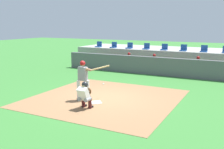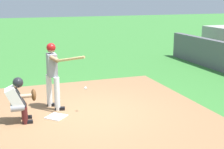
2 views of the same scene
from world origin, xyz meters
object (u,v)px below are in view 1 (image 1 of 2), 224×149
stadium_seat_1 (114,46)px  stadium_seat_0 (99,45)px  dugout_player_2 (197,66)px  stadium_seat_2 (129,47)px  dugout_player_1 (153,63)px  stadium_seat_6 (204,50)px  dugout_player_0 (128,61)px  batter_at_plate (84,78)px  stadium_seat_5 (183,49)px  home_plate (96,102)px  stadium_seat_3 (146,48)px  catcher_crouched (85,94)px  stadium_seat_4 (164,48)px

stadium_seat_1 → stadium_seat_0: bearing=180.0°
dugout_player_2 → stadium_seat_2: bearing=160.4°
dugout_player_1 → stadium_seat_6: size_ratio=2.71×
dugout_player_0 → stadium_seat_1: (-2.24, 2.03, 0.86)m
dugout_player_2 → stadium_seat_1: bearing=164.2°
batter_at_plate → stadium_seat_5: bearing=78.2°
home_plate → stadium_seat_2: size_ratio=0.92×
stadium_seat_3 → stadium_seat_5: bearing=0.0°
batter_at_plate → catcher_crouched: 1.23m
catcher_crouched → dugout_player_0: (-2.09, 9.01, 0.07)m
batter_at_plate → stadium_seat_0: bearing=116.8°
dugout_player_0 → stadium_seat_5: stadium_seat_5 is taller
stadium_seat_2 → stadium_seat_6: same height
stadium_seat_4 → stadium_seat_5: same height
home_plate → stadium_seat_6: (2.89, 10.18, 1.51)m
batter_at_plate → dugout_player_1: bearing=86.3°
stadium_seat_4 → stadium_seat_3: bearing=180.0°
batter_at_plate → dugout_player_2: bearing=66.5°
dugout_player_2 → stadium_seat_3: bearing=154.6°
dugout_player_0 → home_plate: bearing=-75.6°
stadium_seat_2 → stadium_seat_4: same height
home_plate → stadium_seat_6: size_ratio=0.92×
stadium_seat_5 → stadium_seat_6: bearing=0.0°
home_plate → stadium_seat_0: bearing=119.6°
stadium_seat_0 → stadium_seat_1: 1.44m
batter_at_plate → stadium_seat_6: 10.73m
stadium_seat_0 → stadium_seat_1: size_ratio=1.00×
stadium_seat_1 → stadium_seat_2: 1.44m
home_plate → stadium_seat_0: size_ratio=0.92×
stadium_seat_2 → stadium_seat_3: size_ratio=1.00×
home_plate → catcher_crouched: (0.00, -0.86, 0.58)m
dugout_player_0 → stadium_seat_5: (3.54, 2.03, 0.86)m
dugout_player_1 → stadium_seat_2: 3.52m
dugout_player_1 → stadium_seat_4: 2.21m
stadium_seat_6 → home_plate: bearing=-105.8°
batter_at_plate → stadium_seat_2: bearing=102.4°
stadium_seat_5 → stadium_seat_4: bearing=180.0°
stadium_seat_4 → stadium_seat_1: bearing=180.0°
dugout_player_1 → stadium_seat_6: 3.76m
stadium_seat_0 → stadium_seat_2: same height
stadium_seat_0 → batter_at_plate: bearing=-63.2°
stadium_seat_6 → dugout_player_0: bearing=-157.8°
stadium_seat_3 → stadium_seat_5: 2.89m
dugout_player_0 → stadium_seat_1: stadium_seat_1 is taller
home_plate → dugout_player_0: 8.43m
dugout_player_0 → dugout_player_2: bearing=0.0°
dugout_player_0 → stadium_seat_0: (-3.69, 2.03, 0.86)m
home_plate → dugout_player_1: (-0.15, 8.14, 0.65)m
dugout_player_2 → stadium_seat_2: 6.13m
dugout_player_0 → stadium_seat_0: 4.30m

